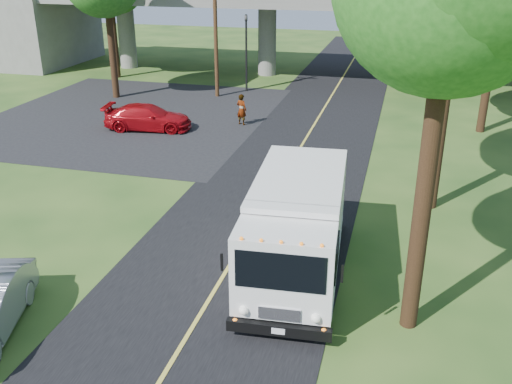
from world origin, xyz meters
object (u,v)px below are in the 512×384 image
(step_van, at_px, (297,225))
(red_sedan, at_px, (148,117))
(traffic_signal, at_px, (246,45))
(pedestrian, at_px, (242,110))
(utility_pole, at_px, (216,27))

(step_van, relative_size, red_sedan, 1.54)
(traffic_signal, height_order, step_van, traffic_signal)
(step_van, height_order, pedestrian, step_van)
(traffic_signal, xyz_separation_m, step_van, (8.08, -23.20, -1.57))
(traffic_signal, relative_size, pedestrian, 2.94)
(traffic_signal, distance_m, step_van, 24.61)
(utility_pole, relative_size, pedestrian, 5.08)
(traffic_signal, height_order, utility_pole, utility_pole)
(utility_pole, height_order, red_sedan, utility_pole)
(traffic_signal, xyz_separation_m, pedestrian, (1.99, -8.11, -2.31))
(utility_pole, height_order, step_van, utility_pole)
(traffic_signal, distance_m, pedestrian, 8.66)
(pedestrian, bearing_deg, red_sedan, 46.83)
(red_sedan, relative_size, pedestrian, 2.69)
(traffic_signal, height_order, pedestrian, traffic_signal)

